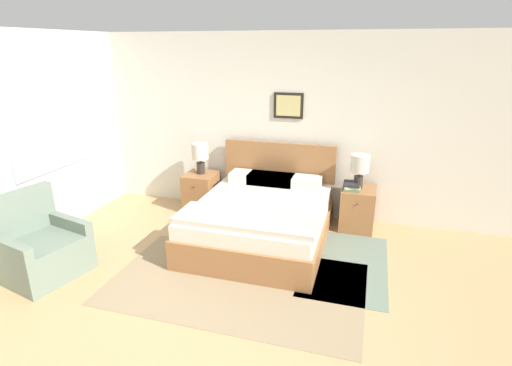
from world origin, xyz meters
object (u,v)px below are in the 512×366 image
Objects in this scene: nightstand_by_door at (357,208)px; table_lamp_by_door at (360,166)px; bed at (262,218)px; table_lamp_near_window at (200,154)px; nightstand_near_window at (201,192)px; armchair at (40,249)px.

table_lamp_by_door is (-0.02, 0.02, 0.60)m from nightstand_by_door.
bed is 1.49m from table_lamp_near_window.
table_lamp_near_window reaches higher than nightstand_near_window.
nightstand_near_window is 2.38m from table_lamp_by_door.
nightstand_by_door is 0.60m from table_lamp_by_door.
table_lamp_near_window is (0.96, 2.21, 0.59)m from armchair.
table_lamp_by_door reaches higher than armchair.
nightstand_by_door is 2.40m from table_lamp_near_window.
table_lamp_by_door is (3.26, 2.21, 0.59)m from armchair.
bed is 1.37m from nightstand_near_window.
armchair is (-2.12, -1.47, -0.01)m from bed.
nightstand_near_window is at bearing 169.70° from armchair.
table_lamp_by_door reaches higher than nightstand_by_door.
armchair reaches higher than nightstand_near_window.
table_lamp_near_window is at bearing 180.00° from table_lamp_by_door.
armchair is 2.47m from table_lamp_near_window.
nightstand_near_window is (-1.16, 0.72, -0.02)m from bed.
bed reaches higher than table_lamp_by_door.
bed is at bearing -32.43° from table_lamp_near_window.
armchair is 2.02× the size of table_lamp_by_door.
bed is at bearing -147.24° from table_lamp_by_door.
table_lamp_by_door is (2.31, 0.02, 0.60)m from nightstand_near_window.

